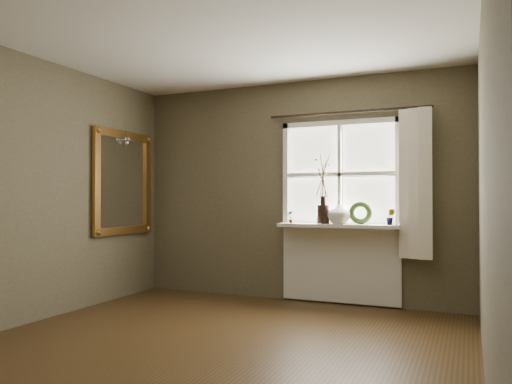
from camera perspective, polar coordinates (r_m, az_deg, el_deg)
The scene contains 16 objects.
floor at distance 4.07m, azimuth -6.30°, elevation -17.92°, with size 4.50×4.50×0.00m, color #3C2812.
ceiling at distance 4.14m, azimuth -6.24°, elevation 18.99°, with size 4.50×4.50×0.00m, color silver.
wall_back at distance 6.00m, azimuth 4.62°, elevation 0.15°, with size 4.00×0.10×2.60m, color brown.
wall_left at distance 5.22m, azimuth -26.25°, elevation 0.38°, with size 0.10×4.50×2.60m, color brown.
wall_right at distance 3.39m, azimuth 25.47°, elevation 0.98°, with size 0.10×4.50×2.60m, color brown.
window_frame at distance 5.79m, azimuth 9.56°, elevation 1.98°, with size 1.36×0.06×1.24m.
window_sill at distance 5.68m, azimuth 9.31°, elevation -3.82°, with size 1.36×0.26×0.04m, color silver.
window_apron at distance 5.83m, azimuth 9.59°, elevation -8.09°, with size 1.36×0.04×0.88m, color silver.
dark_jug at distance 5.72m, azimuth 7.68°, elevation -2.53°, with size 0.15×0.15×0.21m, color black.
cream_vase at distance 5.67m, azimuth 9.47°, elevation -2.27°, with size 0.26×0.26×0.27m, color silver.
wreath at distance 5.66m, azimuth 11.85°, elevation -2.63°, with size 0.26×0.26×0.06m, color #30431E.
potted_plant_left at distance 5.84m, azimuth 3.96°, elevation -2.83°, with size 0.08×0.05×0.15m, color #30431E.
potted_plant_right at distance 5.57m, azimuth 15.12°, elevation -2.75°, with size 0.10×0.08×0.18m, color #30431E.
curtain at distance 5.54m, azimuth 17.78°, elevation 0.94°, with size 0.36×0.12×1.59m, color silver.
curtain_rod at distance 5.78m, azimuth 10.38°, elevation 8.97°, with size 0.03×0.03×1.84m, color black.
gilt_mirror at distance 6.28m, azimuth -14.93°, elevation 1.07°, with size 0.10×1.05×1.25m.
Camera 1 is at (1.92, -3.39, 1.20)m, focal length 35.00 mm.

